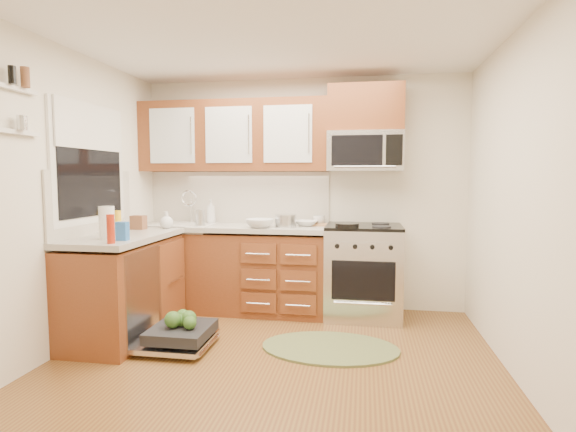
% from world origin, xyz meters
% --- Properties ---
extents(floor, '(3.50, 3.50, 0.00)m').
position_xyz_m(floor, '(0.00, 0.00, 0.00)').
color(floor, brown).
rests_on(floor, ground).
extents(ceiling, '(3.50, 3.50, 0.00)m').
position_xyz_m(ceiling, '(0.00, 0.00, 2.50)').
color(ceiling, white).
rests_on(ceiling, ground).
extents(wall_back, '(3.50, 0.04, 2.50)m').
position_xyz_m(wall_back, '(0.00, 1.75, 1.25)').
color(wall_back, silver).
rests_on(wall_back, ground).
extents(wall_front, '(3.50, 0.04, 2.50)m').
position_xyz_m(wall_front, '(0.00, -1.75, 1.25)').
color(wall_front, silver).
rests_on(wall_front, ground).
extents(wall_left, '(0.04, 3.50, 2.50)m').
position_xyz_m(wall_left, '(-1.75, 0.00, 1.25)').
color(wall_left, silver).
rests_on(wall_left, ground).
extents(wall_right, '(0.04, 3.50, 2.50)m').
position_xyz_m(wall_right, '(1.75, 0.00, 1.25)').
color(wall_right, silver).
rests_on(wall_right, ground).
extents(base_cabinet_back, '(2.05, 0.60, 0.85)m').
position_xyz_m(base_cabinet_back, '(-0.73, 1.45, 0.42)').
color(base_cabinet_back, brown).
rests_on(base_cabinet_back, ground).
extents(base_cabinet_left, '(0.60, 1.25, 0.85)m').
position_xyz_m(base_cabinet_left, '(-1.45, 0.52, 0.42)').
color(base_cabinet_left, brown).
rests_on(base_cabinet_left, ground).
extents(countertop_back, '(2.07, 0.64, 0.05)m').
position_xyz_m(countertop_back, '(-0.72, 1.44, 0.90)').
color(countertop_back, '#A09A92').
rests_on(countertop_back, base_cabinet_back).
extents(countertop_left, '(0.64, 1.27, 0.05)m').
position_xyz_m(countertop_left, '(-1.44, 0.53, 0.90)').
color(countertop_left, '#A09A92').
rests_on(countertop_left, base_cabinet_left).
extents(backsplash_back, '(2.05, 0.02, 0.57)m').
position_xyz_m(backsplash_back, '(-0.73, 1.74, 1.21)').
color(backsplash_back, beige).
rests_on(backsplash_back, ground).
extents(backsplash_left, '(0.02, 1.25, 0.57)m').
position_xyz_m(backsplash_left, '(-1.74, 0.52, 1.21)').
color(backsplash_left, beige).
rests_on(backsplash_left, ground).
extents(upper_cabinets, '(2.05, 0.35, 0.75)m').
position_xyz_m(upper_cabinets, '(-0.73, 1.57, 1.88)').
color(upper_cabinets, brown).
rests_on(upper_cabinets, ground).
extents(cabinet_over_mw, '(0.76, 0.35, 0.47)m').
position_xyz_m(cabinet_over_mw, '(0.68, 1.57, 2.13)').
color(cabinet_over_mw, brown).
rests_on(cabinet_over_mw, ground).
extents(range, '(0.76, 0.64, 0.95)m').
position_xyz_m(range, '(0.68, 1.43, 0.47)').
color(range, silver).
rests_on(range, ground).
extents(microwave, '(0.76, 0.38, 0.40)m').
position_xyz_m(microwave, '(0.68, 1.55, 1.70)').
color(microwave, silver).
rests_on(microwave, ground).
extents(sink, '(0.62, 0.50, 0.26)m').
position_xyz_m(sink, '(-1.25, 1.42, 0.80)').
color(sink, white).
rests_on(sink, ground).
extents(dishwasher, '(0.70, 0.60, 0.20)m').
position_xyz_m(dishwasher, '(-0.86, 0.30, 0.10)').
color(dishwasher, silver).
rests_on(dishwasher, ground).
extents(window, '(0.03, 1.05, 1.05)m').
position_xyz_m(window, '(-1.74, 0.50, 1.55)').
color(window, white).
rests_on(window, ground).
extents(window_blind, '(0.02, 0.96, 0.40)m').
position_xyz_m(window_blind, '(-1.71, 0.50, 1.88)').
color(window_blind, white).
rests_on(window_blind, ground).
extents(shelf_upper, '(0.04, 0.40, 0.03)m').
position_xyz_m(shelf_upper, '(-1.72, -0.35, 2.05)').
color(shelf_upper, white).
rests_on(shelf_upper, ground).
extents(shelf_lower, '(0.04, 0.40, 0.03)m').
position_xyz_m(shelf_lower, '(-1.72, -0.35, 1.75)').
color(shelf_lower, white).
rests_on(shelf_lower, ground).
extents(rug, '(1.36, 1.15, 0.02)m').
position_xyz_m(rug, '(0.41, 0.49, 0.01)').
color(rug, olive).
rests_on(rug, ground).
extents(skillet, '(0.27, 0.27, 0.04)m').
position_xyz_m(skillet, '(0.52, 1.18, 0.97)').
color(skillet, black).
rests_on(skillet, range).
extents(stock_pot, '(0.29, 0.29, 0.13)m').
position_xyz_m(stock_pot, '(-0.11, 1.33, 0.99)').
color(stock_pot, silver).
rests_on(stock_pot, countertop_back).
extents(cutting_board, '(0.29, 0.20, 0.02)m').
position_xyz_m(cutting_board, '(0.18, 1.55, 0.93)').
color(cutting_board, '#B17651').
rests_on(cutting_board, countertop_back).
extents(canister, '(0.14, 0.14, 0.17)m').
position_xyz_m(canister, '(-1.00, 1.25, 1.01)').
color(canister, silver).
rests_on(canister, countertop_back).
extents(paper_towel_roll, '(0.13, 0.13, 0.27)m').
position_xyz_m(paper_towel_roll, '(-1.42, 0.22, 1.06)').
color(paper_towel_roll, white).
rests_on(paper_towel_roll, countertop_left).
extents(mustard_bottle, '(0.08, 0.08, 0.20)m').
position_xyz_m(mustard_bottle, '(-1.62, 0.73, 1.02)').
color(mustard_bottle, yellow).
rests_on(mustard_bottle, countertop_left).
extents(red_bottle, '(0.06, 0.06, 0.23)m').
position_xyz_m(red_bottle, '(-1.25, 0.00, 1.04)').
color(red_bottle, '#AE250E').
rests_on(red_bottle, countertop_left).
extents(wooden_box, '(0.14, 0.11, 0.14)m').
position_xyz_m(wooden_box, '(-1.51, 0.91, 0.99)').
color(wooden_box, brown).
rests_on(wooden_box, countertop_left).
extents(blue_carton, '(0.10, 0.06, 0.15)m').
position_xyz_m(blue_carton, '(-1.25, 0.17, 1.00)').
color(blue_carton, blue).
rests_on(blue_carton, countertop_left).
extents(bowl_a, '(0.27, 0.27, 0.06)m').
position_xyz_m(bowl_a, '(0.08, 1.49, 0.95)').
color(bowl_a, '#999999').
rests_on(bowl_a, countertop_back).
extents(bowl_b, '(0.36, 0.36, 0.09)m').
position_xyz_m(bowl_b, '(-0.36, 1.25, 0.97)').
color(bowl_b, '#999999').
rests_on(bowl_b, countertop_back).
extents(cup, '(0.15, 0.15, 0.10)m').
position_xyz_m(cup, '(0.20, 1.63, 0.97)').
color(cup, '#999999').
rests_on(cup, countertop_back).
extents(soap_bottle_a, '(0.10, 0.10, 0.27)m').
position_xyz_m(soap_bottle_a, '(-1.00, 1.59, 1.06)').
color(soap_bottle_a, '#999999').
rests_on(soap_bottle_a, countertop_back).
extents(soap_bottle_b, '(0.10, 0.10, 0.17)m').
position_xyz_m(soap_bottle_b, '(-1.62, 0.78, 1.01)').
color(soap_bottle_b, '#999999').
rests_on(soap_bottle_b, countertop_left).
extents(soap_bottle_c, '(0.17, 0.17, 0.17)m').
position_xyz_m(soap_bottle_c, '(-1.27, 1.04, 1.01)').
color(soap_bottle_c, '#999999').
rests_on(soap_bottle_c, countertop_left).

